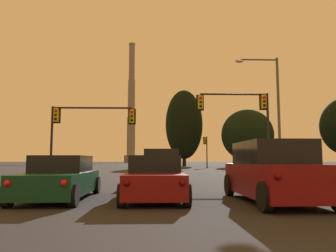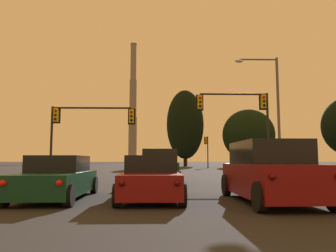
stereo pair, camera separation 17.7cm
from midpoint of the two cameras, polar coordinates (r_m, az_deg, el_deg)
sedan_center_lane_second at (r=10.98m, az=-2.80°, el=-9.13°), size 2.01×4.72×1.43m
sedan_left_lane_second at (r=11.57m, az=-18.60°, el=-8.67°), size 2.07×4.74×1.43m
suv_center_lane_front at (r=17.89m, az=-1.35°, el=-7.19°), size 2.27×4.97×1.86m
suv_right_lane_second at (r=10.62m, az=17.37°, el=-7.73°), size 2.14×4.92×1.86m
traffic_light_overhead_left at (r=25.93m, az=-15.05°, el=0.63°), size 6.56×0.50×5.39m
traffic_light_overhead_right at (r=25.76m, az=13.01°, el=2.32°), size 5.68×0.50×6.44m
traffic_light_far_right at (r=55.35m, az=6.54°, el=-3.69°), size 0.78×0.50×5.26m
street_lamp at (r=25.57m, az=17.46°, el=3.76°), size 3.28×0.36×8.98m
smokestack at (r=174.94m, az=-6.45°, el=1.90°), size 7.02×7.02×64.51m
treeline_center_right at (r=69.59m, az=2.75°, el=0.29°), size 7.85×7.06×16.23m
treeline_center_left at (r=65.37m, az=13.59°, el=-1.53°), size 10.07×9.07×11.20m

